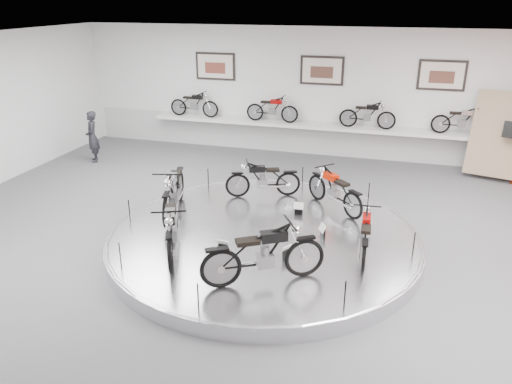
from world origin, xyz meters
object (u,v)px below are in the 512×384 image
(shelf, at_px, (318,126))
(bike_f, at_px, (365,234))
(bike_c, at_px, (173,190))
(bike_e, at_px, (263,254))
(bike_d, at_px, (171,227))
(bike_b, at_px, (263,179))
(bike_a, at_px, (335,190))
(visitor, at_px, (92,137))
(display_platform, at_px, (264,239))

(shelf, distance_m, bike_f, 7.11)
(bike_c, xyz_separation_m, bike_e, (2.68, -2.21, -0.01))
(bike_e, bearing_deg, bike_d, 134.01)
(bike_b, relative_size, bike_e, 0.84)
(shelf, distance_m, bike_d, 7.84)
(shelf, xyz_separation_m, bike_c, (-2.19, -6.01, -0.14))
(bike_a, xyz_separation_m, visitor, (-7.81, 2.34, 0.02))
(bike_b, xyz_separation_m, visitor, (-6.05, 2.05, 0.04))
(display_platform, relative_size, bike_f, 4.30)
(display_platform, height_order, bike_f, bike_f)
(shelf, xyz_separation_m, bike_e, (0.49, -8.22, -0.16))
(bike_d, xyz_separation_m, bike_e, (1.94, -0.52, 0.01))
(shelf, height_order, bike_c, bike_c)
(bike_b, relative_size, visitor, 0.97)
(bike_c, bearing_deg, bike_e, 36.00)
(shelf, bearing_deg, visitor, -159.88)
(shelf, distance_m, bike_a, 4.92)
(shelf, height_order, bike_a, bike_a)
(display_platform, xyz_separation_m, visitor, (-6.60, 3.98, 0.64))
(bike_b, height_order, bike_e, bike_e)
(shelf, height_order, bike_d, bike_d)
(visitor, bearing_deg, shelf, 75.01)
(bike_a, relative_size, bike_b, 1.04)
(bike_a, bearing_deg, shelf, -32.69)
(bike_f, bearing_deg, bike_b, 45.12)
(display_platform, xyz_separation_m, bike_f, (2.06, -0.40, 0.59))
(bike_a, distance_m, bike_f, 2.21)
(bike_f, relative_size, visitor, 0.94)
(bike_b, bearing_deg, shelf, -118.31)
(bike_a, bearing_deg, display_platform, 96.85)
(bike_b, height_order, visitor, visitor)
(bike_b, bearing_deg, bike_d, 53.42)
(shelf, relative_size, bike_a, 6.84)
(bike_e, height_order, visitor, visitor)
(display_platform, height_order, bike_a, bike_a)
(bike_b, bearing_deg, bike_f, 117.26)
(bike_c, bearing_deg, shelf, 145.51)
(bike_a, height_order, bike_f, bike_a)
(shelf, relative_size, bike_f, 7.39)
(bike_c, bearing_deg, visitor, -143.62)
(visitor, bearing_deg, bike_f, 28.09)
(bike_d, distance_m, bike_e, 2.01)
(display_platform, height_order, bike_e, bike_e)
(bike_f, bearing_deg, visitor, 59.87)
(display_platform, bearing_deg, bike_b, 106.15)
(display_platform, distance_m, bike_e, 2.01)
(bike_d, relative_size, bike_f, 1.21)
(bike_f, bearing_deg, bike_d, 101.12)
(bike_c, relative_size, bike_f, 1.27)
(bike_e, bearing_deg, shelf, 62.53)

